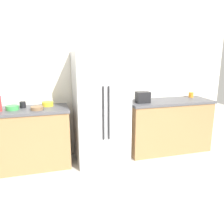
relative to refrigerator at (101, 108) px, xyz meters
name	(u,v)px	position (x,y,z in m)	size (l,w,h in m)	color
ground_plane	(118,207)	(-0.11, -1.28, -0.88)	(10.39, 10.39, 0.00)	beige
kitchen_back_panel	(88,69)	(-0.11, 0.41, 0.58)	(5.19, 0.10, 2.92)	silver
counter_left	(21,139)	(-1.23, 0.06, -0.41)	(1.46, 0.59, 0.92)	#9E7247
counter_right	(168,126)	(1.25, 0.06, -0.41)	(1.50, 0.59, 0.92)	#9E7247
refrigerator	(101,108)	(0.00, 0.00, 0.00)	(0.81, 0.70, 1.76)	#B2B5BA
toaster	(143,97)	(0.72, 0.02, 0.14)	(0.22, 0.16, 0.18)	black
cup_a	(191,95)	(1.79, 0.22, 0.09)	(0.09, 0.09, 0.09)	orange
cup_b	(23,105)	(-1.16, 0.16, 0.09)	(0.09, 0.09, 0.09)	black
bowl_a	(37,108)	(-0.96, -0.04, 0.07)	(0.18, 0.18, 0.05)	brown
bowl_b	(12,108)	(-1.30, 0.06, 0.08)	(0.18, 0.18, 0.06)	green
bowl_c	(48,104)	(-0.80, 0.18, 0.08)	(0.17, 0.17, 0.07)	yellow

